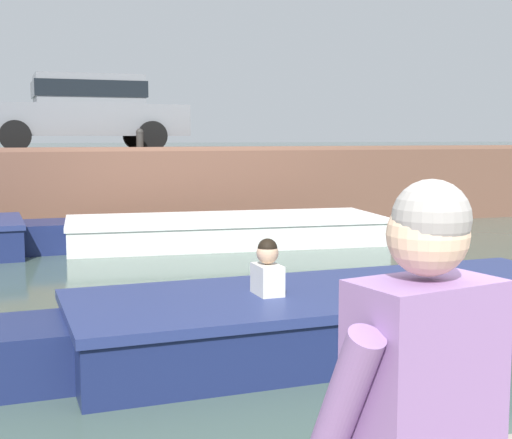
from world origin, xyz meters
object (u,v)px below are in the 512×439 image
car_left_inner_grey (83,109)px  motorboat_passing (319,319)px  boat_moored_central_white (211,231)px  person_seated_left (410,413)px  mooring_bollard_mid (140,139)px

car_left_inner_grey → motorboat_passing: bearing=-83.0°
boat_moored_central_white → car_left_inner_grey: size_ratio=1.53×
car_left_inner_grey → person_seated_left: size_ratio=4.48×
motorboat_passing → mooring_bollard_mid: bearing=91.4°
motorboat_passing → person_seated_left: 4.53m
motorboat_passing → car_left_inner_grey: car_left_inner_grey is taller
boat_moored_central_white → motorboat_passing: motorboat_passing is taller
boat_moored_central_white → motorboat_passing: 6.33m
boat_moored_central_white → person_seated_left: bearing=-101.9°
boat_moored_central_white → person_seated_left: size_ratio=6.85×
motorboat_passing → mooring_bollard_mid: mooring_bollard_mid is taller
car_left_inner_grey → person_seated_left: bearing=-91.5°
boat_moored_central_white → mooring_bollard_mid: mooring_bollard_mid is taller
mooring_bollard_mid → person_seated_left: bearing=-96.1°
boat_moored_central_white → person_seated_left: 10.72m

